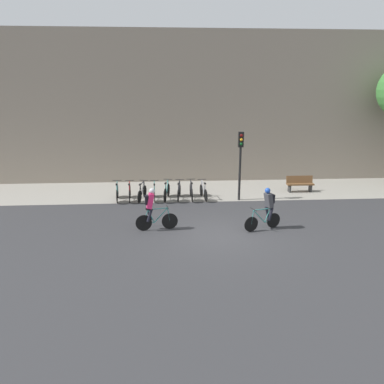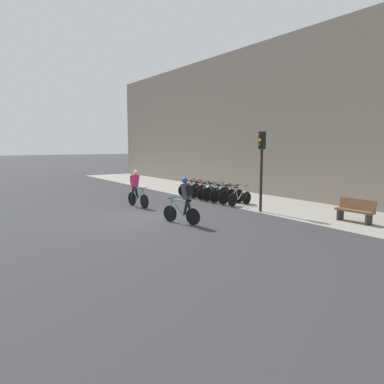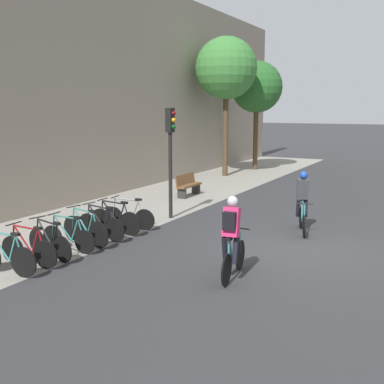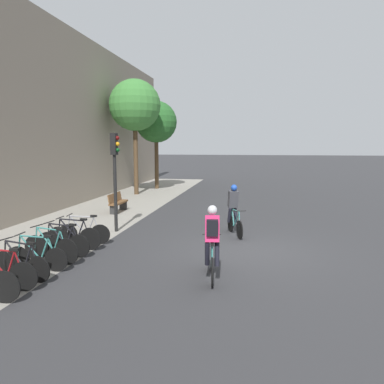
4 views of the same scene
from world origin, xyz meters
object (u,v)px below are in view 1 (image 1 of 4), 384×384
Objects in this scene: parked_bike_0 at (117,193)px; parked_bike_1 at (130,193)px; parked_bike_2 at (142,193)px; traffic_light_pole at (240,153)px; cyclist_grey at (267,207)px; parked_bike_7 at (203,191)px; parked_bike_4 at (167,192)px; parked_bike_6 at (191,191)px; parked_bike_3 at (155,193)px; parked_bike_5 at (179,192)px; bench at (300,184)px; cyclist_pink at (152,208)px.

parked_bike_0 is 0.64m from parked_bike_1.
traffic_light_pole reaches higher than parked_bike_2.
cyclist_grey reaches higher than parked_bike_7.
parked_bike_4 is 1.28m from parked_bike_6.
parked_bike_2 is at bearing -180.00° from parked_bike_7.
parked_bike_5 is at bearing 0.02° from parked_bike_3.
parked_bike_5 is at bearing -0.02° from parked_bike_0.
parked_bike_1 is 2.56m from parked_bike_5.
traffic_light_pole is at bearing -11.51° from parked_bike_7.
bench is at bearing 7.79° from parked_bike_4.
parked_bike_1 is at bearing 179.94° from parked_bike_3.
traffic_light_pole reaches higher than parked_bike_6.
parked_bike_3 is (1.28, -0.00, -0.01)m from parked_bike_1.
cyclist_pink is 1.01× the size of cyclist_grey.
parked_bike_1 reaches higher than bench.
parked_bike_5 is (-3.44, 4.56, -0.55)m from cyclist_grey.
bench is (8.72, 1.02, 0.08)m from parked_bike_2.
parked_bike_7 reaches higher than bench.
parked_bike_6 is (0.64, 0.00, 0.01)m from parked_bike_5.
parked_bike_2 is at bearing 175.78° from traffic_light_pole.
parked_bike_2 is (0.64, -0.00, -0.00)m from parked_bike_1.
cyclist_grey reaches higher than parked_bike_0.
cyclist_grey is at bearing -40.42° from parked_bike_2.
parked_bike_6 is (3.83, -0.00, 0.01)m from parked_bike_0.
parked_bike_1 is (-5.99, 4.56, -0.55)m from cyclist_grey.
parked_bike_4 reaches higher than parked_bike_5.
parked_bike_7 is at bearing 0.00° from parked_bike_3.
cyclist_grey reaches higher than parked_bike_5.
parked_bike_2 is 0.96× the size of parked_bike_4.
parked_bike_2 is 1.28m from parked_bike_4.
parked_bike_6 is at bearing 121.52° from cyclist_grey.
parked_bike_2 is 0.97× the size of parked_bike_6.
parked_bike_6 is 0.48× the size of traffic_light_pole.
parked_bike_4 is (1.28, 0.00, 0.03)m from parked_bike_2.
traffic_light_pole is at bearing -159.41° from bench.
bench is (7.44, 1.02, 0.05)m from parked_bike_4.
parked_bike_4 is 1.92m from parked_bike_7.
parked_bike_0 is 3.83m from parked_bike_6.
parked_bike_7 is at bearing -0.04° from parked_bike_4.
parked_bike_5 is at bearing 173.18° from traffic_light_pole.
parked_bike_4 is at bearing 82.36° from cyclist_pink.
parked_bike_1 is 0.94× the size of parked_bike_4.
cyclist_grey is (4.67, -0.19, 0.00)m from cyclist_pink.
cyclist_grey reaches higher than bench.
cyclist_grey is at bearing -2.29° from cyclist_pink.
parked_bike_0 is 0.95× the size of parked_bike_4.
parked_bike_4 is at bearing -0.00° from parked_bike_0.
parked_bike_0 reaches higher than parked_bike_3.
cyclist_grey is 5.74m from parked_bike_5.
bench is (3.36, 5.58, -0.48)m from cyclist_grey.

